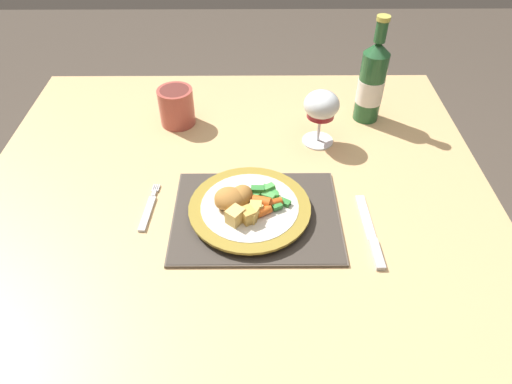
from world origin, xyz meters
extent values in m
plane|color=#4C4238|center=(0.00, 0.00, 0.00)|extent=(6.00, 6.00, 0.00)
cube|color=tan|center=(0.00, 0.00, 0.72)|extent=(1.10, 1.03, 0.04)
cube|color=tan|center=(-0.50, 0.46, 0.35)|extent=(0.06, 0.06, 0.70)
cube|color=tan|center=(0.50, 0.46, 0.35)|extent=(0.06, 0.06, 0.70)
cube|color=brown|center=(0.05, -0.07, 0.74)|extent=(0.33, 0.26, 0.01)
cube|color=#3C352E|center=(0.05, -0.07, 0.75)|extent=(0.32, 0.25, 0.00)
cylinder|color=silver|center=(0.03, -0.06, 0.75)|extent=(0.20, 0.20, 0.01)
cylinder|color=olive|center=(0.03, -0.06, 0.76)|extent=(0.24, 0.24, 0.01)
cylinder|color=silver|center=(0.03, -0.06, 0.77)|extent=(0.19, 0.19, 0.00)
ellipsoid|color=#A87033|center=(-0.01, -0.06, 0.79)|extent=(0.08, 0.08, 0.04)
ellipsoid|color=#A87033|center=(0.02, -0.05, 0.78)|extent=(0.06, 0.07, 0.04)
ellipsoid|color=#A87033|center=(-0.01, -0.06, 0.78)|extent=(0.07, 0.07, 0.03)
cube|color=#338438|center=(0.10, -0.06, 0.77)|extent=(0.03, 0.03, 0.01)
cube|color=#338438|center=(0.09, -0.07, 0.77)|extent=(0.02, 0.02, 0.01)
cube|color=#338438|center=(0.04, -0.03, 0.77)|extent=(0.02, 0.01, 0.01)
cube|color=#4CA84C|center=(0.07, -0.02, 0.78)|extent=(0.03, 0.02, 0.01)
cube|color=green|center=(0.04, -0.04, 0.77)|extent=(0.03, 0.03, 0.01)
cube|color=#4CA84C|center=(0.07, -0.04, 0.77)|extent=(0.03, 0.02, 0.01)
cube|color=green|center=(0.07, -0.02, 0.77)|extent=(0.03, 0.02, 0.01)
cube|color=#338438|center=(0.05, -0.03, 0.78)|extent=(0.03, 0.02, 0.01)
cube|color=green|center=(0.08, -0.03, 0.77)|extent=(0.02, 0.03, 0.01)
cube|color=green|center=(0.08, -0.04, 0.77)|extent=(0.03, 0.02, 0.01)
cube|color=green|center=(0.07, -0.02, 0.77)|extent=(0.03, 0.02, 0.01)
cylinder|color=orange|center=(0.06, -0.06, 0.78)|extent=(0.04, 0.03, 0.02)
cylinder|color=orange|center=(0.06, -0.09, 0.77)|extent=(0.03, 0.03, 0.02)
cylinder|color=#CC5119|center=(0.07, -0.07, 0.77)|extent=(0.05, 0.03, 0.02)
cube|color=silver|center=(-0.17, -0.06, 0.74)|extent=(0.02, 0.10, 0.01)
cube|color=silver|center=(-0.17, 0.00, 0.74)|extent=(0.01, 0.02, 0.01)
cube|color=silver|center=(-0.16, 0.02, 0.74)|extent=(0.00, 0.02, 0.00)
cube|color=silver|center=(-0.17, 0.02, 0.74)|extent=(0.00, 0.02, 0.00)
cube|color=silver|center=(-0.17, 0.02, 0.74)|extent=(0.00, 0.02, 0.00)
cube|color=silver|center=(-0.17, 0.02, 0.74)|extent=(0.00, 0.02, 0.00)
cube|color=silver|center=(0.26, -0.07, 0.74)|extent=(0.02, 0.12, 0.00)
cube|color=#B2B2B7|center=(0.27, -0.17, 0.74)|extent=(0.02, 0.07, 0.01)
cylinder|color=silver|center=(0.20, 0.19, 0.74)|extent=(0.07, 0.07, 0.00)
cylinder|color=silver|center=(0.20, 0.19, 0.78)|extent=(0.01, 0.01, 0.07)
ellipsoid|color=silver|center=(0.20, 0.19, 0.84)|extent=(0.08, 0.08, 0.06)
cylinder|color=maroon|center=(0.20, 0.19, 0.83)|extent=(0.06, 0.06, 0.03)
cylinder|color=#23562D|center=(0.33, 0.29, 0.83)|extent=(0.06, 0.06, 0.18)
cone|color=#23562D|center=(0.33, 0.29, 0.93)|extent=(0.06, 0.06, 0.03)
cylinder|color=#23562D|center=(0.33, 0.29, 0.97)|extent=(0.03, 0.03, 0.05)
cylinder|color=#BFB74C|center=(0.33, 0.29, 1.00)|extent=(0.03, 0.03, 0.01)
cylinder|color=white|center=(0.33, 0.29, 0.82)|extent=(0.06, 0.06, 0.06)
cube|color=#DBB256|center=(0.04, -0.10, 0.78)|extent=(0.03, 0.03, 0.02)
cube|color=#E5BC66|center=(0.01, -0.10, 0.78)|extent=(0.04, 0.04, 0.03)
cube|color=#DBB256|center=(0.04, -0.08, 0.78)|extent=(0.02, 0.02, 0.02)
cube|color=gold|center=(0.03, -0.10, 0.78)|extent=(0.03, 0.04, 0.03)
cube|color=#DBB256|center=(0.04, -0.10, 0.78)|extent=(0.03, 0.03, 0.02)
cube|color=#E5BC66|center=(0.05, -0.08, 0.78)|extent=(0.03, 0.03, 0.02)
cylinder|color=#B24C42|center=(-0.15, 0.27, 0.79)|extent=(0.09, 0.09, 0.09)
cylinder|color=maroon|center=(-0.15, 0.27, 0.83)|extent=(0.07, 0.07, 0.01)
camera|label=1|loc=(0.04, -0.71, 1.39)|focal=32.00mm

